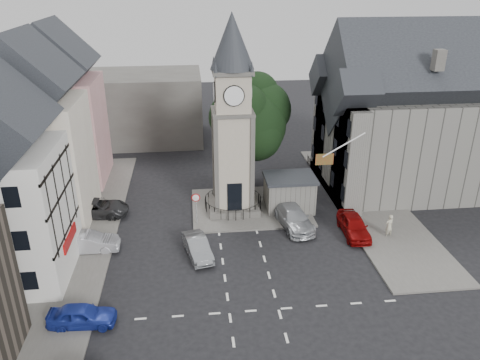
{
  "coord_description": "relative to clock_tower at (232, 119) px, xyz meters",
  "views": [
    {
      "loc": [
        -3.3,
        -28.0,
        18.77
      ],
      "look_at": [
        0.28,
        5.0,
        4.05
      ],
      "focal_mm": 35.0,
      "sensor_mm": 36.0,
      "label": 1
    }
  ],
  "objects": [
    {
      "name": "ground",
      "position": [
        0.0,
        -7.99,
        -8.12
      ],
      "size": [
        120.0,
        120.0,
        0.0
      ],
      "primitive_type": "plane",
      "color": "black",
      "rests_on": "ground"
    },
    {
      "name": "pavement_west",
      "position": [
        -12.5,
        -1.99,
        -8.05
      ],
      "size": [
        6.0,
        30.0,
        0.14
      ],
      "primitive_type": "cube",
      "color": "#595651",
      "rests_on": "ground"
    },
    {
      "name": "pavement_east",
      "position": [
        12.0,
        0.01,
        -8.05
      ],
      "size": [
        6.0,
        26.0,
        0.14
      ],
      "primitive_type": "cube",
      "color": "#595651",
      "rests_on": "ground"
    },
    {
      "name": "central_island",
      "position": [
        1.5,
        0.01,
        -8.04
      ],
      "size": [
        10.0,
        8.0,
        0.16
      ],
      "primitive_type": "cube",
      "color": "#595651",
      "rests_on": "ground"
    },
    {
      "name": "road_markings",
      "position": [
        0.0,
        -13.49,
        -8.12
      ],
      "size": [
        20.0,
        8.0,
        0.01
      ],
      "primitive_type": "cube",
      "color": "silver",
      "rests_on": "ground"
    },
    {
      "name": "clock_tower",
      "position": [
        0.0,
        0.0,
        0.0
      ],
      "size": [
        4.86,
        4.86,
        16.25
      ],
      "color": "#4C4944",
      "rests_on": "ground"
    },
    {
      "name": "stone_shelter",
      "position": [
        4.8,
        -0.49,
        -6.57
      ],
      "size": [
        4.3,
        3.3,
        3.08
      ],
      "color": "slate",
      "rests_on": "ground"
    },
    {
      "name": "town_tree",
      "position": [
        2.0,
        5.01,
        -1.15
      ],
      "size": [
        7.2,
        7.2,
        10.8
      ],
      "color": "black",
      "rests_on": "ground"
    },
    {
      "name": "warning_sign_post",
      "position": [
        -3.2,
        -2.56,
        -6.09
      ],
      "size": [
        0.7,
        0.19,
        2.85
      ],
      "color": "black",
      "rests_on": "ground"
    },
    {
      "name": "terrace_pink",
      "position": [
        -15.5,
        8.01,
        -1.54
      ],
      "size": [
        8.1,
        7.6,
        12.8
      ],
      "color": "tan",
      "rests_on": "ground"
    },
    {
      "name": "terrace_cream",
      "position": [
        -15.5,
        0.01,
        -1.54
      ],
      "size": [
        8.1,
        7.6,
        12.8
      ],
      "color": "beige",
      "rests_on": "ground"
    },
    {
      "name": "backdrop_west",
      "position": [
        -12.0,
        20.01,
        -4.12
      ],
      "size": [
        20.0,
        10.0,
        8.0
      ],
      "primitive_type": "cube",
      "color": "#4C4944",
      "rests_on": "ground"
    },
    {
      "name": "east_building",
      "position": [
        15.59,
        3.01,
        -1.86
      ],
      "size": [
        14.4,
        11.4,
        12.6
      ],
      "color": "slate",
      "rests_on": "ground"
    },
    {
      "name": "east_boundary_wall",
      "position": [
        9.2,
        2.01,
        -7.67
      ],
      "size": [
        0.4,
        16.0,
        0.9
      ],
      "primitive_type": "cube",
      "color": "slate",
      "rests_on": "ground"
    },
    {
      "name": "flagpole",
      "position": [
        8.0,
        -3.99,
        -1.12
      ],
      "size": [
        3.68,
        0.1,
        2.74
      ],
      "color": "white",
      "rests_on": "ground"
    },
    {
      "name": "car_west_blue",
      "position": [
        -10.06,
        -13.62,
        -7.45
      ],
      "size": [
        3.99,
        1.78,
        1.33
      ],
      "primitive_type": "imported",
      "rotation": [
        0.0,
        0.0,
        1.52
      ],
      "color": "#1B2E98",
      "rests_on": "ground"
    },
    {
      "name": "car_west_silver",
      "position": [
        -11.16,
        -5.57,
        -7.39
      ],
      "size": [
        4.46,
        1.6,
        1.46
      ],
      "primitive_type": "imported",
      "rotation": [
        0.0,
        0.0,
        1.58
      ],
      "color": "#ACADB5",
      "rests_on": "ground"
    },
    {
      "name": "car_west_grey",
      "position": [
        -11.5,
        0.01,
        -7.39
      ],
      "size": [
        5.46,
        2.91,
        1.46
      ],
      "primitive_type": "imported",
      "rotation": [
        0.0,
        0.0,
        1.48
      ],
      "color": "#2A2B2C",
      "rests_on": "ground"
    },
    {
      "name": "car_island_silver",
      "position": [
        -3.25,
        -6.97,
        -7.43
      ],
      "size": [
        2.37,
        4.39,
        1.37
      ],
      "primitive_type": "imported",
      "rotation": [
        0.0,
        0.0,
        0.23
      ],
      "color": "gray",
      "rests_on": "ground"
    },
    {
      "name": "car_island_east",
      "position": [
        4.56,
        -3.49,
        -7.34
      ],
      "size": [
        2.99,
        5.65,
        1.56
      ],
      "primitive_type": "imported",
      "rotation": [
        0.0,
        0.0,
        0.16
      ],
      "color": "#A3A6AB",
      "rests_on": "ground"
    },
    {
      "name": "car_east_red",
      "position": [
        8.96,
        -5.29,
        -7.35
      ],
      "size": [
        1.96,
        4.6,
        1.55
      ],
      "primitive_type": "imported",
      "rotation": [
        0.0,
        0.0,
        -0.03
      ],
      "color": "#7A0606",
      "rests_on": "ground"
    },
    {
      "name": "pedestrian",
      "position": [
        11.5,
        -5.99,
        -7.16
      ],
      "size": [
        0.81,
        0.66,
        1.92
      ],
      "primitive_type": "imported",
      "rotation": [
        0.0,
        0.0,
        3.47
      ],
      "color": "#B2AC93",
      "rests_on": "ground"
    }
  ]
}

